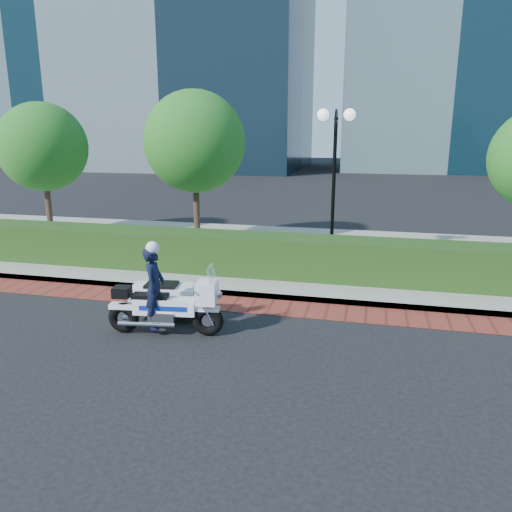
% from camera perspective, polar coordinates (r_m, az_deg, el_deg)
% --- Properties ---
extents(ground, '(120.00, 120.00, 0.00)m').
position_cam_1_polar(ground, '(9.76, -0.21, -8.83)').
color(ground, black).
rests_on(ground, ground).
extents(brick_strip, '(60.00, 1.00, 0.01)m').
position_cam_1_polar(brick_strip, '(11.12, 1.61, -5.84)').
color(brick_strip, maroon).
rests_on(brick_strip, ground).
extents(sidewalk, '(60.00, 8.00, 0.15)m').
position_cam_1_polar(sidewalk, '(15.34, 5.07, 0.09)').
color(sidewalk, gray).
rests_on(sidewalk, ground).
extents(hedge_main, '(18.00, 1.20, 1.00)m').
position_cam_1_polar(hedge_main, '(12.90, 3.55, 0.00)').
color(hedge_main, black).
rests_on(hedge_main, sidewalk).
extents(lamppost, '(1.02, 0.70, 4.21)m').
position_cam_1_polar(lamppost, '(13.99, 8.96, 10.57)').
color(lamppost, black).
rests_on(lamppost, sidewalk).
extents(tree_a, '(3.00, 3.00, 4.58)m').
position_cam_1_polar(tree_a, '(18.85, -23.21, 11.36)').
color(tree_a, '#332319').
rests_on(tree_a, sidewalk).
extents(tree_b, '(3.20, 3.20, 4.89)m').
position_cam_1_polar(tree_b, '(16.22, -7.02, 12.82)').
color(tree_b, '#332319').
rests_on(tree_b, sidewalk).
extents(tower_far_left, '(16.00, 14.00, 34.00)m').
position_cam_1_polar(tower_far_left, '(67.97, -23.23, 24.47)').
color(tower_far_left, black).
rests_on(tower_far_left, ground).
extents(police_motorcycle, '(2.26, 1.61, 1.83)m').
position_cam_1_polar(police_motorcycle, '(9.99, -10.42, -4.67)').
color(police_motorcycle, black).
rests_on(police_motorcycle, ground).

